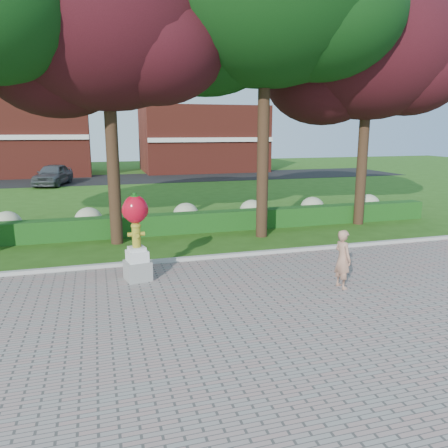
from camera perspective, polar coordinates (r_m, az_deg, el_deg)
name	(u,v)px	position (r m, az deg, el deg)	size (l,w,h in m)	color
ground	(211,295)	(11.18, -1.77, -9.29)	(100.00, 100.00, 0.00)	#285014
walkway	(271,379)	(7.76, 6.16, -19.53)	(40.00, 14.00, 0.04)	gray
curb	(187,259)	(13.93, -4.90, -4.63)	(40.00, 0.18, 0.15)	#ADADA5
lawn_hedge	(167,224)	(17.66, -7.51, 0.01)	(24.00, 0.70, 0.80)	#163F12
hydrangea_row	(176,215)	(18.69, -6.28, 1.19)	(20.10, 1.10, 0.99)	#B3BB8F
street	(128,179)	(38.38, -12.43, 5.79)	(50.00, 8.00, 0.02)	black
building_left	(9,137)	(44.70, -26.32, 10.19)	(14.00, 8.00, 7.00)	maroon
building_right	(202,139)	(45.34, -2.87, 11.04)	(12.00, 8.00, 6.40)	maroon
tree_mid_left	(103,32)	(16.48, -15.55, 22.99)	(8.25, 7.04, 10.69)	black
tree_far_right	(366,59)	(20.17, 18.03, 19.81)	(7.88, 6.72, 10.21)	black
hydrant_sculpture	(136,234)	(12.06, -11.39, -1.35)	(0.77, 0.77, 2.42)	gray
woman	(343,259)	(11.77, 15.24, -4.43)	(0.56, 0.37, 1.55)	#AB7A61
parked_car	(53,174)	(35.38, -21.45, 6.04)	(1.89, 4.70, 1.60)	#45494E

